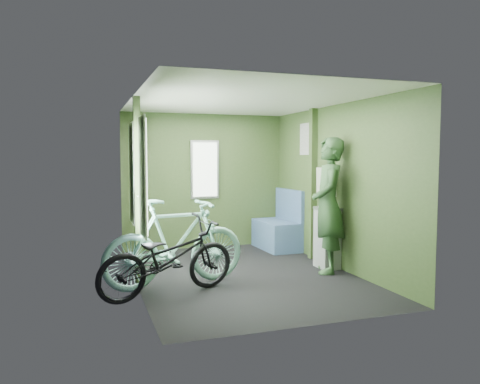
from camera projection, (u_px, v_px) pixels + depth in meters
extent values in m
plane|color=black|center=(242.00, 274.00, 6.25)|extent=(4.00, 4.00, 0.00)
cube|color=silver|center=(242.00, 101.00, 6.07)|extent=(2.80, 4.00, 0.02)
cube|color=#324620|center=(205.00, 181.00, 8.05)|extent=(2.80, 0.02, 2.30)
cube|color=#324620|center=(314.00, 203.00, 4.27)|extent=(2.80, 0.02, 2.30)
cube|color=#324620|center=(134.00, 191.00, 5.71)|extent=(0.02, 4.00, 2.30)
cube|color=#324620|center=(336.00, 187.00, 6.61)|extent=(0.02, 4.00, 2.30)
cube|color=#324620|center=(138.00, 191.00, 5.72)|extent=(0.08, 0.12, 2.30)
cube|color=silver|center=(144.00, 177.00, 5.19)|extent=(0.02, 0.56, 1.34)
cube|color=silver|center=(133.00, 173.00, 6.23)|extent=(0.02, 0.56, 1.34)
cube|color=white|center=(144.00, 129.00, 5.15)|extent=(0.00, 0.12, 0.12)
cube|color=white|center=(133.00, 133.00, 6.19)|extent=(0.00, 0.12, 0.12)
cylinder|color=silver|center=(144.00, 195.00, 5.75)|extent=(0.03, 0.40, 0.03)
cube|color=#324620|center=(313.00, 184.00, 7.16)|extent=(0.10, 0.10, 2.30)
cube|color=white|center=(306.00, 139.00, 7.40)|extent=(0.02, 0.40, 0.50)
cube|color=silver|center=(205.00, 170.00, 7.99)|extent=(0.50, 0.02, 1.00)
imported|color=black|center=(169.00, 296.00, 5.28)|extent=(1.79, 1.13, 0.94)
imported|color=#77B9A6|center=(176.00, 286.00, 5.67)|extent=(1.86, 0.85, 1.10)
imported|color=#2C4C29|center=(328.00, 205.00, 6.33)|extent=(0.67, 0.79, 1.84)
cube|color=silver|center=(326.00, 182.00, 6.60)|extent=(0.29, 0.21, 0.41)
cube|color=gray|center=(327.00, 238.00, 6.60)|extent=(0.25, 0.36, 0.86)
cube|color=navy|center=(277.00, 235.00, 7.96)|extent=(0.57, 0.98, 0.48)
cube|color=navy|center=(289.00, 205.00, 8.00)|extent=(0.10, 0.96, 0.53)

